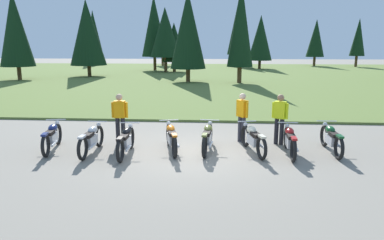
{
  "coord_description": "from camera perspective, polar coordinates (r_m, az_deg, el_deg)",
  "views": [
    {
      "loc": [
        0.79,
        -10.51,
        3.27
      ],
      "look_at": [
        0.0,
        0.6,
        0.9
      ],
      "focal_mm": 33.51,
      "sensor_mm": 36.0,
      "label": 1
    }
  ],
  "objects": [
    {
      "name": "motorcycle_olive",
      "position": [
        11.12,
        2.49,
        -2.75
      ],
      "size": [
        0.62,
        2.1,
        0.88
      ],
      "color": "black",
      "rests_on": "ground"
    },
    {
      "name": "motorcycle_black",
      "position": [
        10.89,
        -10.47,
        -3.26
      ],
      "size": [
        0.62,
        2.1,
        0.88
      ],
      "color": "black",
      "rests_on": "ground"
    },
    {
      "name": "forest_treeline",
      "position": [
        42.92,
        -1.23,
        13.69
      ],
      "size": [
        41.57,
        29.26,
        9.1
      ],
      "color": "#47331E",
      "rests_on": "ground"
    },
    {
      "name": "motorcycle_silver",
      "position": [
        11.32,
        -15.72,
        -2.93
      ],
      "size": [
        0.62,
        2.1,
        0.88
      ],
      "color": "black",
      "rests_on": "ground"
    },
    {
      "name": "motorcycle_british_green",
      "position": [
        11.76,
        21.3,
        -2.76
      ],
      "size": [
        0.62,
        2.1,
        0.88
      ],
      "color": "black",
      "rests_on": "ground"
    },
    {
      "name": "rider_near_row_end",
      "position": [
        12.08,
        13.8,
        0.58
      ],
      "size": [
        0.49,
        0.37,
        1.67
      ],
      "color": "black",
      "rests_on": "ground"
    },
    {
      "name": "ground_plane",
      "position": [
        11.03,
        -0.22,
        -5.23
      ],
      "size": [
        140.0,
        140.0,
        0.0
      ],
      "primitive_type": "plane",
      "color": "gray"
    },
    {
      "name": "motorcycle_red",
      "position": [
        11.13,
        15.32,
        -3.17
      ],
      "size": [
        0.62,
        2.1,
        0.88
      ],
      "color": "black",
      "rests_on": "ground"
    },
    {
      "name": "rider_in_hivis_vest",
      "position": [
        12.12,
        7.98,
        0.85
      ],
      "size": [
        0.39,
        0.46,
        1.67
      ],
      "color": "#2D2D38",
      "rests_on": "ground"
    },
    {
      "name": "motorcycle_orange",
      "position": [
        11.11,
        -3.29,
        -2.77
      ],
      "size": [
        0.77,
        2.06,
        0.88
      ],
      "color": "black",
      "rests_on": "ground"
    },
    {
      "name": "rider_checking_bike",
      "position": [
        12.09,
        -11.4,
        0.7
      ],
      "size": [
        0.55,
        0.23,
        1.67
      ],
      "color": "black",
      "rests_on": "ground"
    },
    {
      "name": "grass_moorland",
      "position": [
        37.02,
        2.86,
        7.01
      ],
      "size": [
        80.0,
        44.0,
        0.1
      ],
      "primitive_type": "cube",
      "color": "#5B7033",
      "rests_on": "ground"
    },
    {
      "name": "motorcycle_cream",
      "position": [
        11.09,
        9.69,
        -2.96
      ],
      "size": [
        0.78,
        2.05,
        0.88
      ],
      "color": "black",
      "rests_on": "ground"
    },
    {
      "name": "motorcycle_navy",
      "position": [
        11.99,
        -21.38,
        -2.49
      ],
      "size": [
        0.69,
        2.08,
        0.88
      ],
      "color": "black",
      "rests_on": "ground"
    }
  ]
}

